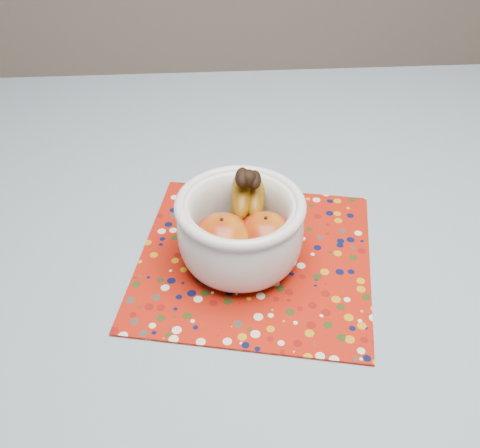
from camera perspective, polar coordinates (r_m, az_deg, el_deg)
The scene contains 4 objects.
table at distance 0.93m, azimuth 8.01°, elevation -7.24°, with size 1.20×1.20×0.75m.
tablecloth at distance 0.87m, azimuth 8.49°, elevation -3.61°, with size 1.32×1.32×0.01m, color slate.
placemat at distance 0.86m, azimuth 1.50°, elevation -3.50°, with size 0.35×0.35×0.00m, color #971508.
fruit_bowl at distance 0.81m, azimuth 0.25°, elevation -0.17°, with size 0.19×0.19×0.14m.
Camera 1 is at (-0.17, -0.61, 1.35)m, focal length 42.00 mm.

